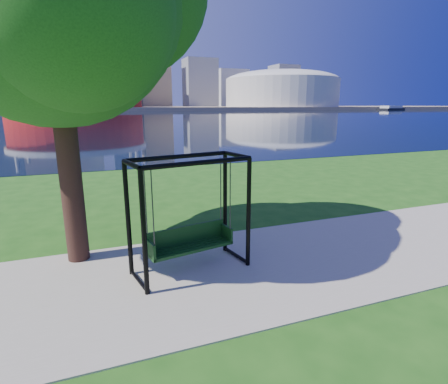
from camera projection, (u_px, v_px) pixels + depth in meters
ground at (216, 262)px, 7.49m from camera, size 900.00×900.00×0.00m
path at (224, 271)px, 7.04m from camera, size 120.00×4.00×0.03m
river at (99, 117)px, 100.13m from camera, size 900.00×180.00×0.02m
far_bank at (92, 108)px, 285.18m from camera, size 900.00×228.00×2.00m
stadium at (74, 87)px, 214.08m from camera, size 83.00×83.00×32.00m
arena at (282, 88)px, 263.14m from camera, size 84.00×84.00×26.56m
skyline at (83, 64)px, 287.43m from camera, size 392.00×66.00×96.50m
swing at (189, 218)px, 6.85m from camera, size 2.41×1.40×2.32m
barge at (391, 108)px, 239.01m from camera, size 28.64×17.23×2.79m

